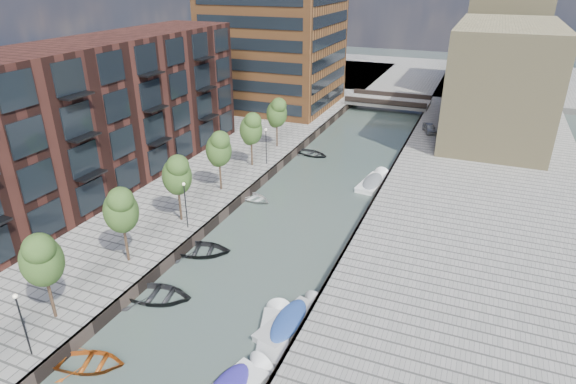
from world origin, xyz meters
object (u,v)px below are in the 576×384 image
Objects in this scene: tree_2 at (121,209)px; sloop_1 at (200,253)px; sloop_4 at (312,155)px; tree_1 at (41,258)px; sloop_0 at (157,298)px; motorboat_2 at (276,330)px; tree_3 at (177,174)px; sloop_2 at (90,366)px; car at (430,128)px; motorboat_4 at (374,182)px; motorboat_3 at (294,319)px; tree_5 at (251,128)px; tree_4 at (219,148)px; sloop_3 at (253,200)px; bridge at (388,101)px; tree_6 at (277,112)px.

tree_2 is 1.16× the size of sloop_1.
tree_1 is at bearing -173.01° from sloop_4.
motorboat_2 is (8.99, 0.05, 0.10)m from sloop_0.
motorboat_2 is (12.88, -8.99, -5.20)m from tree_3.
car is at bearing -32.44° from sloop_2.
motorboat_2 is 0.95× the size of motorboat_4.
tree_5 is at bearing 122.04° from motorboat_3.
sloop_1 is 0.89× the size of motorboat_3.
tree_4 is 1.70× the size of car.
tree_5 is at bearing 43.99° from sloop_3.
sloop_0 is (3.89, -9.04, -5.31)m from tree_3.
tree_4 reaches higher than motorboat_4.
motorboat_4 is at bearing -44.21° from sloop_1.
motorboat_2 is at bearing -60.74° from tree_5.
bridge is at bearing 75.56° from tree_5.
sloop_1 is (3.51, 4.20, -5.31)m from tree_2.
tree_5 is 1.70× the size of car.
tree_4 is 1.03× the size of motorboat_3.
tree_6 is 1.06× the size of motorboat_2.
motorboat_3 is at bearing 60.05° from motorboat_2.
tree_1 is 1.00× the size of tree_5.
sloop_4 is 17.26m from car.
sloop_3 is at bearing 120.14° from motorboat_2.
tree_1 and tree_6 have the same top height.
car is (16.75, 26.87, -3.71)m from tree_4.
motorboat_4 is (13.35, 23.30, -5.08)m from tree_2.
car reaches higher than sloop_2.
motorboat_3 is (13.60, -14.74, -5.09)m from tree_4.
tree_5 is at bearing -10.24° from sloop_2.
sloop_1 is 1.28× the size of sloop_3.
tree_4 is 1.48× the size of sloop_3.
tree_2 is at bearing 123.14° from sloop_1.
sloop_1 is 11.24m from motorboat_3.
tree_1 is 1.00× the size of tree_2.
sloop_0 is 27.05m from motorboat_4.
sloop_0 is 9.81m from motorboat_3.
motorboat_2 is at bearing -8.79° from tree_2.
sloop_4 is at bearing 147.56° from motorboat_4.
sloop_0 is at bearing -80.42° from tree_5.
tree_2 reaches higher than sloop_0.
tree_2 is at bearing -90.00° from tree_5.
motorboat_4 is (9.21, 32.02, 0.23)m from sloop_2.
motorboat_4 reaches higher than sloop_1.
tree_4 reaches higher than sloop_3.
tree_6 is 1.70× the size of car.
tree_1 is 22.70m from sloop_3.
tree_1 is 1.16× the size of sloop_0.
motorboat_4 is (13.35, 16.30, -5.08)m from tree_3.
sloop_2 is at bearing -64.62° from tree_2.
tree_1 reaches higher than sloop_4.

